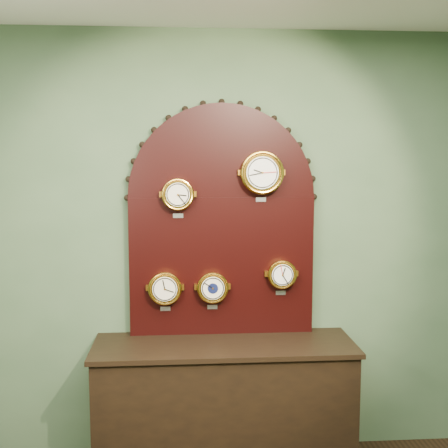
{
  "coord_description": "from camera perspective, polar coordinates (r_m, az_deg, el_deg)",
  "views": [
    {
      "loc": [
        -0.26,
        -1.22,
        2.0
      ],
      "look_at": [
        0.0,
        2.25,
        1.58
      ],
      "focal_mm": 45.75,
      "sensor_mm": 36.0,
      "label": 1
    }
  ],
  "objects": [
    {
      "name": "display_board",
      "position": [
        3.69,
        -0.23,
        1.08
      ],
      "size": [
        1.26,
        0.06,
        1.53
      ],
      "color": "black",
      "rests_on": "shop_counter"
    },
    {
      "name": "shop_counter",
      "position": [
        3.81,
        0.02,
        -17.97
      ],
      "size": [
        1.6,
        0.5,
        0.8
      ],
      "primitive_type": "cube",
      "color": "black",
      "rests_on": "ground_plane"
    },
    {
      "name": "hygrometer",
      "position": [
        3.7,
        -5.92,
        -6.39
      ],
      "size": [
        0.21,
        0.08,
        0.27
      ],
      "color": "gold",
      "rests_on": "display_board"
    },
    {
      "name": "arabic_clock",
      "position": [
        3.64,
        3.81,
        5.14
      ],
      "size": [
        0.28,
        0.08,
        0.33
      ],
      "color": "gold",
      "rests_on": "display_board"
    },
    {
      "name": "wall_back",
      "position": [
        3.77,
        -0.28,
        -2.27
      ],
      "size": [
        4.0,
        0.0,
        4.0
      ],
      "primitive_type": "plane",
      "rotation": [
        1.57,
        0.0,
        0.0
      ],
      "color": "#466142",
      "rests_on": "ground"
    },
    {
      "name": "barometer",
      "position": [
        3.7,
        -1.15,
        -6.35
      ],
      "size": [
        0.2,
        0.08,
        0.25
      ],
      "color": "gold",
      "rests_on": "display_board"
    },
    {
      "name": "tide_clock",
      "position": [
        3.74,
        5.79,
        -5.01
      ],
      "size": [
        0.19,
        0.08,
        0.24
      ],
      "color": "gold",
      "rests_on": "display_board"
    },
    {
      "name": "roman_clock",
      "position": [
        3.61,
        -4.63,
        2.97
      ],
      "size": [
        0.2,
        0.08,
        0.25
      ],
      "color": "gold",
      "rests_on": "display_board"
    }
  ]
}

